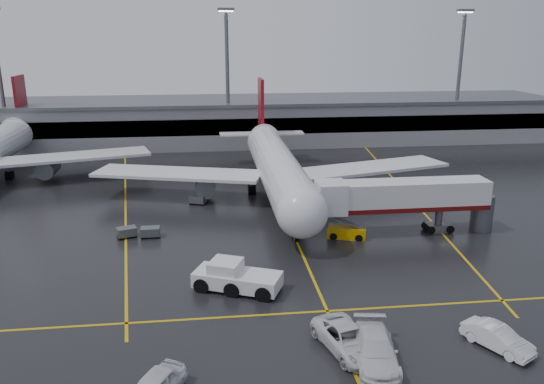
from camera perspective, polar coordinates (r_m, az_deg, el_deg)
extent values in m
plane|color=black|center=(63.23, 1.58, -2.90)|extent=(220.00, 220.00, 0.00)
cube|color=gold|center=(63.23, 1.58, -2.89)|extent=(0.25, 90.00, 0.02)
cube|color=gold|center=(43.44, 5.92, -12.50)|extent=(60.00, 0.25, 0.02)
cube|color=gold|center=(72.96, -15.35, -0.82)|extent=(9.99, 69.35, 0.02)
cube|color=gold|center=(76.94, 13.85, 0.18)|extent=(7.57, 69.64, 0.02)
cube|color=gray|center=(108.68, -2.12, 7.50)|extent=(120.00, 18.00, 8.00)
cube|color=black|center=(99.95, -1.70, 7.00)|extent=(120.00, 0.40, 3.00)
cube|color=#595B60|center=(108.09, -2.15, 9.75)|extent=(122.00, 19.00, 0.60)
cylinder|color=#595B60|center=(107.58, -26.93, 10.23)|extent=(0.70, 0.70, 25.00)
cylinder|color=#595B60|center=(101.40, -4.76, 11.65)|extent=(0.70, 0.70, 25.00)
cube|color=#595B60|center=(101.13, -4.94, 18.84)|extent=(3.00, 1.20, 0.50)
cube|color=#FFE5B2|center=(101.12, -4.93, 18.67)|extent=(2.60, 0.90, 0.20)
cylinder|color=#595B60|center=(112.50, 19.29, 11.28)|extent=(0.70, 0.70, 25.00)
cube|color=#595B60|center=(112.25, 19.93, 17.73)|extent=(3.00, 1.20, 0.50)
cube|color=#FFE5B2|center=(112.24, 19.91, 17.58)|extent=(2.60, 0.90, 0.20)
cylinder|color=silver|center=(69.62, 0.65, 2.54)|extent=(5.20, 36.00, 5.20)
sphere|color=silver|center=(52.53, 3.21, -2.18)|extent=(5.20, 5.20, 5.20)
cone|color=silver|center=(89.89, -1.10, 6.12)|extent=(4.94, 8.00, 4.94)
cube|color=maroon|center=(90.13, -1.19, 9.30)|extent=(0.50, 5.50, 8.50)
cube|color=silver|center=(89.86, -1.10, 6.25)|extent=(14.00, 3.00, 0.25)
cube|color=silver|center=(71.31, -9.98, 1.96)|extent=(22.80, 11.83, 0.40)
cube|color=silver|center=(74.47, 10.42, 2.56)|extent=(22.80, 11.83, 0.40)
cylinder|color=#595B60|center=(70.59, -7.13, 0.76)|extent=(2.60, 4.50, 2.60)
cylinder|color=#595B60|center=(72.93, 7.96, 1.24)|extent=(2.60, 4.50, 2.60)
cylinder|color=#595B60|center=(56.40, 2.63, -4.29)|extent=(0.56, 0.56, 2.00)
cylinder|color=#595B60|center=(73.00, -2.16, 0.59)|extent=(0.56, 0.56, 2.00)
cylinder|color=#595B60|center=(73.77, 2.80, 0.76)|extent=(0.56, 0.56, 2.00)
cylinder|color=black|center=(56.59, 2.63, -4.81)|extent=(0.40, 1.10, 1.10)
cylinder|color=black|center=(73.12, -2.15, 0.26)|extent=(1.00, 1.40, 1.40)
cylinder|color=black|center=(73.90, 2.80, 0.42)|extent=(1.00, 1.40, 1.40)
cone|color=silver|center=(106.56, -25.05, 6.22)|extent=(4.94, 8.00, 4.94)
cube|color=maroon|center=(106.87, -25.21, 8.90)|extent=(0.50, 5.50, 8.50)
cube|color=silver|center=(106.53, -25.06, 6.33)|extent=(14.00, 3.00, 0.25)
cube|color=silver|center=(85.28, -20.40, 3.55)|extent=(22.80, 11.83, 0.40)
cylinder|color=#595B60|center=(85.54, -22.74, 2.37)|extent=(2.60, 4.50, 2.60)
cylinder|color=#595B60|center=(89.54, -26.21, 1.88)|extent=(0.56, 0.56, 2.00)
cylinder|color=black|center=(89.64, -26.18, 1.60)|extent=(1.00, 1.40, 1.40)
cube|color=silver|center=(59.31, 14.03, -0.26)|extent=(18.00, 3.20, 3.00)
cube|color=#520A0A|center=(59.69, 13.94, -1.46)|extent=(18.00, 3.30, 0.50)
cube|color=silver|center=(56.95, 6.29, -0.55)|extent=(3.00, 3.40, 3.30)
cylinder|color=#595B60|center=(61.69, 17.32, -2.71)|extent=(0.80, 0.80, 3.00)
cube|color=#595B60|center=(62.03, 17.24, -3.62)|extent=(2.60, 1.60, 0.90)
cylinder|color=#595B60|center=(63.72, 21.48, -2.04)|extent=(2.40, 2.40, 4.00)
cylinder|color=black|center=(61.60, 16.30, -3.68)|extent=(0.90, 1.80, 0.90)
cylinder|color=black|center=(62.48, 18.17, -3.56)|extent=(0.90, 1.80, 0.90)
cube|color=silver|center=(46.21, -3.70, -9.27)|extent=(7.92, 5.61, 1.26)
cube|color=silver|center=(46.10, -4.96, -7.92)|extent=(3.31, 3.31, 1.05)
cube|color=black|center=(46.10, -4.96, -7.92)|extent=(2.98, 2.98, 0.95)
cylinder|color=black|center=(47.30, -6.84, -9.22)|extent=(2.50, 3.43, 1.37)
cylinder|color=black|center=(46.37, -3.69, -9.68)|extent=(2.50, 3.43, 1.37)
cylinder|color=black|center=(45.58, -0.42, -10.13)|extent=(2.50, 3.43, 1.37)
cube|color=#C58A05|center=(57.96, 7.96, -4.26)|extent=(4.34, 2.82, 1.23)
cube|color=#595B60|center=(57.55, 8.01, -3.17)|extent=(4.00, 2.14, 1.40)
cylinder|color=black|center=(58.12, 6.63, -4.44)|extent=(1.32, 2.05, 0.78)
cylinder|color=black|center=(58.02, 9.28, -4.60)|extent=(1.32, 2.05, 0.78)
imported|color=silver|center=(38.46, 8.09, -15.24)|extent=(4.62, 6.96, 1.78)
imported|color=silver|center=(37.50, 10.98, -16.17)|extent=(3.69, 6.93, 1.91)
imported|color=white|center=(41.44, 22.89, -14.10)|extent=(3.93, 5.17, 1.63)
cube|color=#595B60|center=(58.98, -12.84, -4.12)|extent=(2.03, 1.34, 0.90)
cylinder|color=black|center=(58.76, -13.62, -4.74)|extent=(0.40, 0.20, 0.40)
cylinder|color=black|center=(58.61, -12.06, -4.69)|extent=(0.40, 0.20, 0.40)
cylinder|color=black|center=(59.69, -13.54, -4.40)|extent=(0.40, 0.20, 0.40)
cylinder|color=black|center=(59.54, -12.00, -4.35)|extent=(0.40, 0.20, 0.40)
cube|color=#595B60|center=(59.55, -15.23, -4.09)|extent=(2.32, 1.89, 0.90)
cylinder|color=black|center=(59.13, -15.86, -4.78)|extent=(0.40, 0.20, 0.40)
cylinder|color=black|center=(59.39, -14.34, -4.56)|extent=(0.40, 0.20, 0.40)
cylinder|color=black|center=(60.05, -16.04, -4.46)|extent=(0.40, 0.20, 0.40)
cylinder|color=black|center=(60.31, -14.55, -4.25)|extent=(0.40, 0.20, 0.40)
cube|color=#595B60|center=(69.23, -7.92, -0.75)|extent=(2.34, 1.94, 0.90)
cylinder|color=black|center=(69.24, -8.67, -1.19)|extent=(0.40, 0.20, 0.40)
cylinder|color=black|center=(68.64, -7.44, -1.30)|extent=(0.40, 0.20, 0.40)
cylinder|color=black|center=(70.11, -8.35, -0.95)|extent=(0.40, 0.20, 0.40)
cylinder|color=black|center=(69.53, -7.14, -1.05)|extent=(0.40, 0.20, 0.40)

